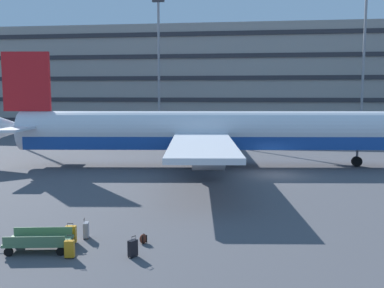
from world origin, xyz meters
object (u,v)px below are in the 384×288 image
at_px(suitcase_scuffed, 133,248).
at_px(baggage_cart, 39,241).
at_px(suitcase_black, 86,230).
at_px(suitcase_silver, 71,234).
at_px(backpack_teal, 143,239).
at_px(airliner, 208,133).
at_px(backpack_purple, 65,244).
at_px(suitcase_large, 70,249).

height_order(suitcase_scuffed, baggage_cart, suitcase_scuffed).
relative_size(suitcase_black, suitcase_silver, 0.99).
relative_size(suitcase_black, backpack_teal, 1.95).
relative_size(airliner, backpack_purple, 87.74).
bearing_deg(suitcase_black, airliner, 79.93).
height_order(suitcase_black, backpack_teal, suitcase_black).
bearing_deg(suitcase_black, suitcase_large, -84.16).
bearing_deg(suitcase_large, backpack_purple, 121.39).
xyz_separation_m(airliner, suitcase_scuffed, (-0.88, -22.06, -2.65)).
height_order(backpack_teal, baggage_cart, baggage_cart).
distance_m(backpack_purple, backpack_teal, 3.27).
height_order(suitcase_silver, backpack_teal, suitcase_silver).
distance_m(suitcase_scuffed, backpack_teal, 1.61).
bearing_deg(backpack_teal, suitcase_large, -140.36).
bearing_deg(suitcase_scuffed, suitcase_black, 144.06).
height_order(backpack_purple, backpack_teal, backpack_teal).
xyz_separation_m(suitcase_black, suitcase_large, (0.25, -2.41, 0.00)).
distance_m(suitcase_scuffed, suitcase_large, 2.49).
distance_m(suitcase_black, baggage_cart, 2.26).
relative_size(suitcase_large, suitcase_silver, 1.00).
bearing_deg(suitcase_large, airliner, 81.60).
relative_size(suitcase_black, backpack_purple, 2.03).
bearing_deg(backpack_purple, suitcase_silver, 91.40).
distance_m(suitcase_large, backpack_purple, 1.21).
bearing_deg(suitcase_black, suitcase_silver, -118.11).
relative_size(suitcase_large, backpack_teal, 1.96).
bearing_deg(backpack_purple, suitcase_black, 74.65).
bearing_deg(baggage_cart, backpack_teal, 19.82).
bearing_deg(backpack_teal, airliner, 87.63).
bearing_deg(suitcase_large, backpack_teal, 39.64).
relative_size(suitcase_scuffed, baggage_cart, 0.26).
bearing_deg(airliner, backpack_purple, -100.42).
height_order(suitcase_black, suitcase_silver, suitcase_silver).
relative_size(suitcase_silver, backpack_purple, 2.05).
bearing_deg(backpack_teal, suitcase_scuffed, -91.08).
bearing_deg(suitcase_black, suitcase_scuffed, -35.94).
distance_m(suitcase_scuffed, suitcase_black, 3.33).
height_order(suitcase_scuffed, suitcase_large, suitcase_large).
relative_size(suitcase_silver, baggage_cart, 0.27).
bearing_deg(suitcase_large, baggage_cart, 159.71).
distance_m(airliner, backpack_teal, 20.66).
bearing_deg(suitcase_silver, backpack_purple, -88.60).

